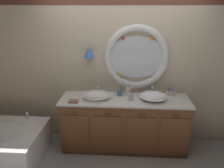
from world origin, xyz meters
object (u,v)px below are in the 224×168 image
(soap_dispenser, at_px, (127,92))
(toiletry_basket, at_px, (170,93))
(toothbrush_holder_right, at_px, (131,96))
(folded_hand_towel, at_px, (73,101))
(sink_basin_left, at_px, (97,95))
(sink_basin_right, at_px, (153,96))
(toothbrush_holder_left, at_px, (120,93))

(soap_dispenser, xyz_separation_m, toiletry_basket, (0.71, 0.06, -0.04))
(toothbrush_holder_right, distance_m, folded_hand_towel, 0.88)
(sink_basin_left, xyz_separation_m, sink_basin_right, (0.88, -0.00, 0.01))
(sink_basin_right, distance_m, toothbrush_holder_right, 0.35)
(toothbrush_holder_left, relative_size, toiletry_basket, 1.71)
(toothbrush_holder_right, xyz_separation_m, soap_dispenser, (-0.05, 0.18, 0.01))
(sink_basin_left, height_order, toothbrush_holder_right, toothbrush_holder_right)
(sink_basin_left, distance_m, toothbrush_holder_right, 0.53)
(soap_dispenser, relative_size, toiletry_basket, 1.25)
(toothbrush_holder_right, height_order, soap_dispenser, toothbrush_holder_right)
(sink_basin_right, height_order, toothbrush_holder_right, toothbrush_holder_right)
(sink_basin_right, xyz_separation_m, toothbrush_holder_right, (-0.35, -0.02, -0.01))
(toothbrush_holder_right, bearing_deg, toiletry_basket, 19.89)
(soap_dispenser, distance_m, folded_hand_towel, 0.87)
(toothbrush_holder_left, relative_size, soap_dispenser, 1.36)
(sink_basin_right, bearing_deg, sink_basin_left, 180.00)
(sink_basin_right, height_order, folded_hand_towel, sink_basin_right)
(sink_basin_left, height_order, folded_hand_towel, sink_basin_left)
(sink_basin_left, distance_m, toothbrush_holder_left, 0.39)
(sink_basin_left, xyz_separation_m, soap_dispenser, (0.48, 0.16, 0.01))
(soap_dispenser, relative_size, folded_hand_towel, 1.06)
(sink_basin_right, height_order, soap_dispenser, soap_dispenser)
(soap_dispenser, xyz_separation_m, folded_hand_towel, (-0.81, -0.31, -0.05))
(toothbrush_holder_left, distance_m, toothbrush_holder_right, 0.24)
(toiletry_basket, bearing_deg, soap_dispenser, -175.19)
(sink_basin_right, xyz_separation_m, toothbrush_holder_left, (-0.52, 0.15, -0.01))
(toothbrush_holder_right, relative_size, folded_hand_towel, 1.47)
(folded_hand_towel, bearing_deg, soap_dispenser, 20.70)
(sink_basin_left, bearing_deg, sink_basin_right, -0.00)
(sink_basin_left, distance_m, toiletry_basket, 1.21)
(sink_basin_left, height_order, toiletry_basket, toiletry_basket)
(soap_dispenser, bearing_deg, toothbrush_holder_left, -174.95)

